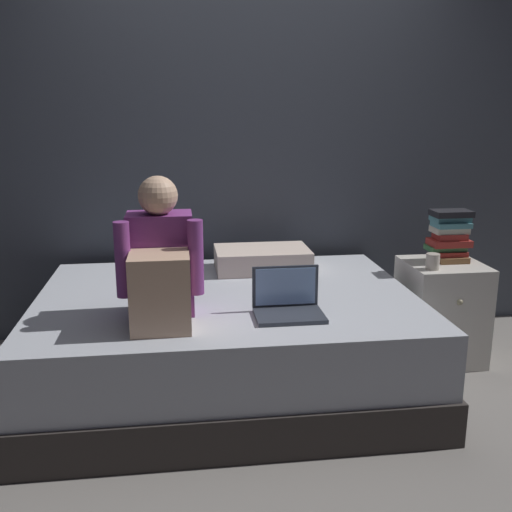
% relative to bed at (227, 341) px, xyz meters
% --- Properties ---
extents(ground_plane, '(8.00, 8.00, 0.00)m').
position_rel_bed_xyz_m(ground_plane, '(0.20, -0.30, -0.26)').
color(ground_plane, gray).
extents(wall_back, '(5.60, 0.10, 2.70)m').
position_rel_bed_xyz_m(wall_back, '(0.20, 0.90, 1.09)').
color(wall_back, '#424751').
rests_on(wall_back, ground_plane).
extents(bed, '(2.00, 1.50, 0.53)m').
position_rel_bed_xyz_m(bed, '(0.00, 0.00, 0.00)').
color(bed, '#332D2B').
rests_on(bed, ground_plane).
extents(nightstand, '(0.44, 0.46, 0.60)m').
position_rel_bed_xyz_m(nightstand, '(1.30, 0.20, 0.04)').
color(nightstand, beige).
rests_on(nightstand, ground_plane).
extents(person_sitting, '(0.39, 0.44, 0.65)m').
position_rel_bed_xyz_m(person_sitting, '(-0.33, -0.33, 0.52)').
color(person_sitting, '#75337A').
rests_on(person_sitting, bed).
extents(laptop, '(0.32, 0.23, 0.22)m').
position_rel_bed_xyz_m(laptop, '(0.26, -0.36, 0.32)').
color(laptop, '#333842').
rests_on(laptop, bed).
extents(pillow, '(0.56, 0.36, 0.13)m').
position_rel_bed_xyz_m(pillow, '(0.25, 0.45, 0.33)').
color(pillow, beige).
rests_on(pillow, bed).
extents(book_stack, '(0.24, 0.17, 0.31)m').
position_rel_bed_xyz_m(book_stack, '(1.34, 0.25, 0.49)').
color(book_stack, brown).
rests_on(book_stack, nightstand).
extents(mug, '(0.08, 0.08, 0.09)m').
position_rel_bed_xyz_m(mug, '(1.17, 0.08, 0.38)').
color(mug, '#BCB2A3').
rests_on(mug, nightstand).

